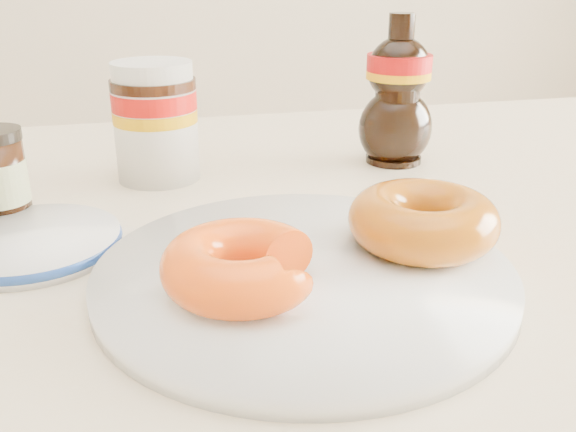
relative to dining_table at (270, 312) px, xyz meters
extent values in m
cube|color=beige|center=(0.00, 0.00, 0.06)|extent=(1.40, 0.90, 0.04)
cylinder|color=#C6B28C|center=(0.62, 0.37, -0.31)|extent=(0.06, 0.06, 0.71)
cylinder|color=white|center=(0.00, -0.10, 0.09)|extent=(0.31, 0.31, 0.02)
torus|color=white|center=(0.00, -0.10, 0.09)|extent=(0.31, 0.31, 0.01)
torus|color=#F2510D|center=(-0.05, -0.13, 0.12)|extent=(0.13, 0.13, 0.04)
torus|color=#9C5A0A|center=(0.10, -0.09, 0.12)|extent=(0.14, 0.14, 0.04)
cylinder|color=white|center=(-0.09, 0.17, 0.14)|extent=(0.09, 0.09, 0.11)
cylinder|color=#8D0905|center=(-0.09, 0.17, 0.17)|extent=(0.09, 0.09, 0.02)
cylinder|color=#D89905|center=(-0.09, 0.17, 0.15)|extent=(0.09, 0.09, 0.01)
cylinder|color=black|center=(-0.09, 0.17, 0.19)|extent=(0.09, 0.09, 0.01)
cylinder|color=white|center=(-0.09, 0.17, 0.20)|extent=(0.08, 0.08, 0.02)
cylinder|color=white|center=(-0.20, 0.00, 0.09)|extent=(0.14, 0.14, 0.01)
torus|color=navy|center=(-0.20, 0.00, 0.09)|extent=(0.15, 0.15, 0.01)
camera|label=1|loc=(-0.11, -0.51, 0.31)|focal=40.00mm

